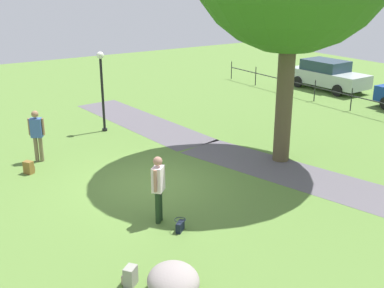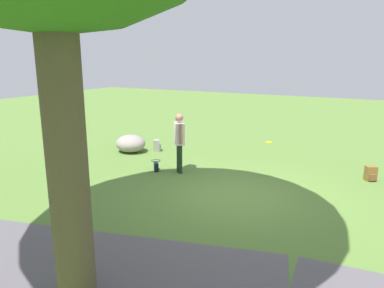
% 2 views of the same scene
% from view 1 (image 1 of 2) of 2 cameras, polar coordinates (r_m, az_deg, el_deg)
% --- Properties ---
extents(ground_plane, '(48.00, 48.00, 0.00)m').
position_cam_1_polar(ground_plane, '(14.28, -4.57, -4.68)').
color(ground_plane, '#567934').
extents(footpath_segment_near, '(8.13, 2.58, 0.01)m').
position_cam_1_polar(footpath_segment_near, '(20.48, -6.18, 2.71)').
color(footpath_segment_near, '#57525A').
rests_on(footpath_segment_near, ground).
extents(footpath_segment_mid, '(8.24, 3.88, 0.01)m').
position_cam_1_polar(footpath_segment_mid, '(15.19, 12.26, -3.56)').
color(footpath_segment_mid, '#57525A').
rests_on(footpath_segment_mid, ground).
extents(lamp_post, '(0.28, 0.28, 3.12)m').
position_cam_1_polar(lamp_post, '(18.90, -10.65, 7.20)').
color(lamp_post, black).
rests_on(lamp_post, ground).
extents(lawn_boulder, '(1.37, 1.31, 0.60)m').
position_cam_1_polar(lawn_boulder, '(9.49, -2.23, -15.93)').
color(lawn_boulder, gray).
rests_on(lawn_boulder, ground).
extents(woman_with_handbag, '(0.42, 0.43, 1.72)m').
position_cam_1_polar(woman_with_handbag, '(11.72, -4.02, -4.82)').
color(woman_with_handbag, '#1B311A').
rests_on(woman_with_handbag, ground).
extents(man_near_boulder, '(0.39, 0.45, 1.73)m').
position_cam_1_polar(man_near_boulder, '(16.39, -17.93, 1.35)').
color(man_near_boulder, '#716647').
rests_on(man_near_boulder, ground).
extents(handbag_on_grass, '(0.38, 0.38, 0.31)m').
position_cam_1_polar(handbag_on_grass, '(11.65, -1.42, -9.66)').
color(handbag_on_grass, black).
rests_on(handbag_on_grass, ground).
extents(backpack_by_boulder, '(0.35, 0.35, 0.40)m').
position_cam_1_polar(backpack_by_boulder, '(9.87, -7.36, -15.28)').
color(backpack_by_boulder, gray).
rests_on(backpack_by_boulder, ground).
extents(spare_backpack_on_lawn, '(0.34, 0.34, 0.40)m').
position_cam_1_polar(spare_backpack_on_lawn, '(15.71, -18.78, -2.65)').
color(spare_backpack_on_lawn, brown).
rests_on(spare_backpack_on_lawn, ground).
extents(parked_sedan_grey, '(4.41, 2.01, 1.56)m').
position_cam_1_polar(parked_sedan_grey, '(27.22, 15.77, 7.94)').
color(parked_sedan_grey, '#AEB9B5').
rests_on(parked_sedan_grey, ground).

